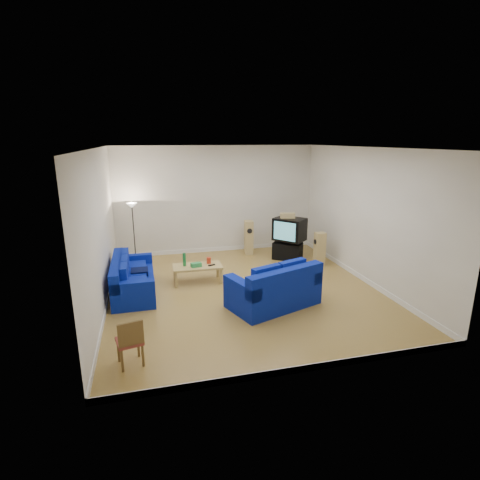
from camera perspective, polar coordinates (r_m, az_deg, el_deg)
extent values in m
cube|color=brown|center=(8.71, 0.65, -7.68)|extent=(6.00, 6.50, 0.01)
cube|color=white|center=(8.02, 0.72, 13.88)|extent=(6.00, 6.50, 0.01)
cube|color=white|center=(11.33, -3.56, 6.11)|extent=(6.00, 0.01, 3.20)
cube|color=white|center=(5.26, 9.83, -4.84)|extent=(6.00, 0.01, 3.20)
cube|color=white|center=(8.01, -20.55, 1.35)|extent=(0.01, 6.50, 3.20)
cube|color=white|center=(9.43, 18.63, 3.49)|extent=(0.01, 6.50, 3.20)
cube|color=white|center=(11.67, -3.43, -1.39)|extent=(6.00, 0.02, 0.12)
cube|color=white|center=(5.97, 9.09, -18.84)|extent=(6.00, 0.02, 0.12)
cube|color=white|center=(8.48, -19.51, -8.80)|extent=(0.02, 6.50, 0.12)
cube|color=white|center=(9.83, 17.83, -5.33)|extent=(0.02, 6.50, 0.12)
cube|color=navy|center=(8.85, -15.83, -6.53)|extent=(0.90, 2.06, 0.39)
cube|color=navy|center=(8.73, -18.26, -4.24)|extent=(0.22, 2.06, 0.40)
cube|color=navy|center=(9.62, -15.90, -2.82)|extent=(0.89, 0.21, 0.22)
cube|color=navy|center=(7.88, -16.07, -6.87)|extent=(0.89, 0.21, 0.22)
cube|color=black|center=(8.74, -15.05, -4.70)|extent=(0.38, 0.38, 0.11)
cube|color=navy|center=(7.93, 5.06, -8.34)|extent=(2.05, 1.57, 0.45)
cube|color=navy|center=(7.48, 7.02, -6.12)|extent=(1.79, 0.83, 0.46)
cube|color=navy|center=(7.36, 0.27, -7.23)|extent=(0.56, 1.04, 0.26)
cube|color=navy|center=(8.29, 9.39, -4.81)|extent=(0.56, 1.04, 0.26)
cube|color=black|center=(7.92, 4.38, -5.77)|extent=(0.55, 0.55, 0.13)
cube|color=tan|center=(9.11, -6.51, -4.03)|extent=(1.18, 0.61, 0.05)
cube|color=tan|center=(8.91, -9.72, -6.05)|extent=(0.06, 0.06, 0.38)
cube|color=tan|center=(9.37, -9.91, -4.99)|extent=(0.06, 0.06, 0.38)
cube|color=tan|center=(9.02, -2.90, -5.57)|extent=(0.06, 0.06, 0.38)
cube|color=tan|center=(9.47, -3.42, -4.55)|extent=(0.06, 0.06, 0.38)
cylinder|color=#197233|center=(9.06, -8.47, -2.97)|extent=(0.09, 0.09, 0.32)
cube|color=green|center=(8.99, -6.70, -3.78)|extent=(0.27, 0.18, 0.10)
cylinder|color=red|center=(9.21, -4.79, -3.11)|extent=(0.12, 0.12, 0.15)
cube|color=black|center=(9.06, -4.35, -3.83)|extent=(0.18, 0.11, 0.02)
cube|color=black|center=(10.90, 7.25, -1.67)|extent=(0.91, 0.84, 0.49)
cube|color=black|center=(10.84, 7.49, -0.15)|extent=(0.49, 0.51, 0.09)
cube|color=black|center=(10.69, 7.57, 1.65)|extent=(1.00, 1.02, 0.64)
cube|color=teal|center=(10.42, 6.80, 1.32)|extent=(0.45, 0.50, 0.51)
cube|color=tan|center=(10.62, 7.26, 3.72)|extent=(0.43, 0.25, 0.14)
cube|color=tan|center=(11.22, 1.35, 0.37)|extent=(0.27, 0.33, 1.03)
cylinder|color=black|center=(11.01, 1.49, 1.38)|extent=(0.15, 0.04, 0.15)
cube|color=tan|center=(10.45, 12.03, -1.37)|extent=(0.28, 0.22, 0.93)
cylinder|color=black|center=(10.33, 11.39, -0.26)|extent=(0.02, 0.14, 0.14)
cylinder|color=black|center=(10.99, -15.54, -3.24)|extent=(0.22, 0.22, 0.03)
cylinder|color=black|center=(10.77, -15.84, 0.82)|extent=(0.03, 0.03, 1.59)
cone|color=white|center=(10.60, -16.16, 5.09)|extent=(0.29, 0.29, 0.13)
cube|color=brown|center=(6.11, -17.53, -17.13)|extent=(0.04, 0.04, 0.38)
cube|color=brown|center=(6.37, -18.04, -15.73)|extent=(0.04, 0.04, 0.38)
cube|color=brown|center=(6.15, -14.59, -16.65)|extent=(0.04, 0.04, 0.38)
cube|color=brown|center=(6.41, -15.24, -15.29)|extent=(0.04, 0.04, 0.38)
cube|color=brown|center=(6.16, -16.50, -14.55)|extent=(0.45, 0.45, 0.05)
cube|color=brown|center=(5.91, -16.31, -13.59)|extent=(0.37, 0.12, 0.38)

